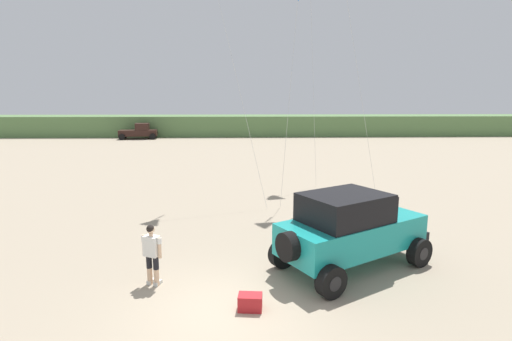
# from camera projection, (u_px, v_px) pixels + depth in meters

# --- Properties ---
(ground_plane) EXTENTS (220.00, 220.00, 0.00)m
(ground_plane) POSITION_uv_depth(u_px,v_px,m) (221.00, 310.00, 8.91)
(ground_plane) COLOR gray
(dune_ridge) EXTENTS (90.00, 7.78, 2.72)m
(dune_ridge) POSITION_uv_depth(u_px,v_px,m) (279.00, 125.00, 54.01)
(dune_ridge) COLOR #567A47
(dune_ridge) RESTS_ON ground_plane
(jeep) EXTENTS (4.98, 4.21, 2.26)m
(jeep) POSITION_uv_depth(u_px,v_px,m) (351.00, 228.00, 11.01)
(jeep) COLOR teal
(jeep) RESTS_ON ground_plane
(person_watching) EXTENTS (0.58, 0.43, 1.67)m
(person_watching) POSITION_uv_depth(u_px,v_px,m) (152.00, 251.00, 9.98)
(person_watching) COLOR #DBB28E
(person_watching) RESTS_ON ground_plane
(cooler_box) EXTENTS (0.59, 0.41, 0.38)m
(cooler_box) POSITION_uv_depth(u_px,v_px,m) (250.00, 302.00, 8.89)
(cooler_box) COLOR #B21E23
(cooler_box) RESTS_ON ground_plane
(distant_pickup) EXTENTS (4.80, 2.90, 1.98)m
(distant_pickup) POSITION_uv_depth(u_px,v_px,m) (139.00, 132.00, 48.07)
(distant_pickup) COLOR black
(distant_pickup) RESTS_ON ground_plane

